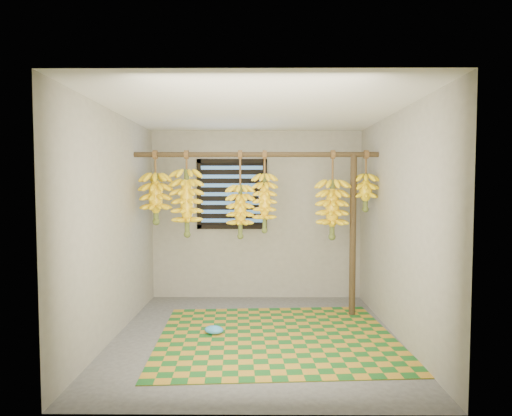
{
  "coord_description": "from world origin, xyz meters",
  "views": [
    {
      "loc": [
        0.03,
        -4.22,
        1.6
      ],
      "look_at": [
        0.0,
        0.55,
        1.35
      ],
      "focal_mm": 28.0,
      "sensor_mm": 36.0,
      "label": 1
    }
  ],
  "objects_px": {
    "woven_mat": "(277,337)",
    "banana_bunch_a": "(156,198)",
    "banana_bunch_c": "(240,211)",
    "banana_bunch_d": "(265,203)",
    "plastic_bag": "(214,330)",
    "support_post": "(353,236)",
    "banana_bunch_b": "(187,203)",
    "banana_bunch_e": "(332,209)",
    "banana_bunch_f": "(366,192)"
  },
  "relations": [
    {
      "from": "support_post",
      "to": "banana_bunch_b",
      "type": "xyz_separation_m",
      "value": [
        -2.06,
        -0.0,
        0.41
      ]
    },
    {
      "from": "plastic_bag",
      "to": "banana_bunch_b",
      "type": "distance_m",
      "value": 1.57
    },
    {
      "from": "banana_bunch_d",
      "to": "plastic_bag",
      "type": "bearing_deg",
      "value": -129.49
    },
    {
      "from": "banana_bunch_b",
      "to": "banana_bunch_c",
      "type": "height_order",
      "value": "same"
    },
    {
      "from": "woven_mat",
      "to": "banana_bunch_f",
      "type": "bearing_deg",
      "value": 33.57
    },
    {
      "from": "woven_mat",
      "to": "banana_bunch_d",
      "type": "relative_size",
      "value": 2.47
    },
    {
      "from": "banana_bunch_f",
      "to": "banana_bunch_b",
      "type": "bearing_deg",
      "value": -180.0
    },
    {
      "from": "banana_bunch_a",
      "to": "banana_bunch_b",
      "type": "xyz_separation_m",
      "value": [
        0.38,
        0.0,
        -0.05
      ]
    },
    {
      "from": "banana_bunch_b",
      "to": "banana_bunch_e",
      "type": "bearing_deg",
      "value": 0.0
    },
    {
      "from": "banana_bunch_b",
      "to": "banana_bunch_d",
      "type": "bearing_deg",
      "value": 0.0
    },
    {
      "from": "banana_bunch_d",
      "to": "banana_bunch_e",
      "type": "bearing_deg",
      "value": 0.0
    },
    {
      "from": "banana_bunch_a",
      "to": "banana_bunch_d",
      "type": "xyz_separation_m",
      "value": [
        1.35,
        0.0,
        -0.05
      ]
    },
    {
      "from": "woven_mat",
      "to": "banana_bunch_a",
      "type": "height_order",
      "value": "banana_bunch_a"
    },
    {
      "from": "plastic_bag",
      "to": "banana_bunch_e",
      "type": "distance_m",
      "value": 2.01
    },
    {
      "from": "support_post",
      "to": "banana_bunch_e",
      "type": "distance_m",
      "value": 0.42
    },
    {
      "from": "banana_bunch_b",
      "to": "banana_bunch_f",
      "type": "bearing_deg",
      "value": 0.0
    },
    {
      "from": "banana_bunch_e",
      "to": "banana_bunch_a",
      "type": "bearing_deg",
      "value": -180.0
    },
    {
      "from": "banana_bunch_c",
      "to": "banana_bunch_d",
      "type": "distance_m",
      "value": 0.32
    },
    {
      "from": "support_post",
      "to": "banana_bunch_f",
      "type": "relative_size",
      "value": 2.7
    },
    {
      "from": "support_post",
      "to": "banana_bunch_d",
      "type": "height_order",
      "value": "banana_bunch_d"
    },
    {
      "from": "banana_bunch_f",
      "to": "banana_bunch_c",
      "type": "bearing_deg",
      "value": 180.0
    },
    {
      "from": "banana_bunch_d",
      "to": "banana_bunch_e",
      "type": "xyz_separation_m",
      "value": [
        0.84,
        0.0,
        -0.08
      ]
    },
    {
      "from": "banana_bunch_a",
      "to": "banana_bunch_c",
      "type": "distance_m",
      "value": 1.06
    },
    {
      "from": "banana_bunch_a",
      "to": "banana_bunch_f",
      "type": "bearing_deg",
      "value": 0.0
    },
    {
      "from": "banana_bunch_e",
      "to": "banana_bunch_c",
      "type": "bearing_deg",
      "value": 180.0
    },
    {
      "from": "banana_bunch_e",
      "to": "banana_bunch_f",
      "type": "distance_m",
      "value": 0.46
    },
    {
      "from": "banana_bunch_a",
      "to": "banana_bunch_d",
      "type": "relative_size",
      "value": 0.89
    },
    {
      "from": "banana_bunch_e",
      "to": "banana_bunch_f",
      "type": "xyz_separation_m",
      "value": [
        0.41,
        -0.0,
        0.21
      ]
    },
    {
      "from": "banana_bunch_e",
      "to": "support_post",
      "type": "bearing_deg",
      "value": -0.0
    },
    {
      "from": "plastic_bag",
      "to": "banana_bunch_b",
      "type": "height_order",
      "value": "banana_bunch_b"
    },
    {
      "from": "woven_mat",
      "to": "banana_bunch_d",
      "type": "bearing_deg",
      "value": 99.12
    },
    {
      "from": "support_post",
      "to": "banana_bunch_c",
      "type": "relative_size",
      "value": 1.85
    },
    {
      "from": "woven_mat",
      "to": "banana_bunch_b",
      "type": "bearing_deg",
      "value": 145.36
    },
    {
      "from": "woven_mat",
      "to": "banana_bunch_b",
      "type": "xyz_separation_m",
      "value": [
        -1.08,
        0.75,
        1.4
      ]
    },
    {
      "from": "banana_bunch_c",
      "to": "banana_bunch_d",
      "type": "bearing_deg",
      "value": -0.0
    },
    {
      "from": "banana_bunch_a",
      "to": "banana_bunch_c",
      "type": "bearing_deg",
      "value": 0.0
    },
    {
      "from": "support_post",
      "to": "banana_bunch_e",
      "type": "xyz_separation_m",
      "value": [
        -0.26,
        0.0,
        0.33
      ]
    },
    {
      "from": "banana_bunch_a",
      "to": "banana_bunch_b",
      "type": "height_order",
      "value": "same"
    },
    {
      "from": "woven_mat",
      "to": "banana_bunch_c",
      "type": "xyz_separation_m",
      "value": [
        -0.42,
        0.75,
        1.3
      ]
    },
    {
      "from": "banana_bunch_d",
      "to": "banana_bunch_e",
      "type": "height_order",
      "value": "same"
    },
    {
      "from": "plastic_bag",
      "to": "support_post",
      "type": "bearing_deg",
      "value": 22.26
    },
    {
      "from": "banana_bunch_a",
      "to": "banana_bunch_d",
      "type": "height_order",
      "value": "same"
    },
    {
      "from": "banana_bunch_c",
      "to": "banana_bunch_f",
      "type": "distance_m",
      "value": 1.56
    },
    {
      "from": "support_post",
      "to": "banana_bunch_d",
      "type": "relative_size",
      "value": 1.99
    },
    {
      "from": "support_post",
      "to": "banana_bunch_e",
      "type": "height_order",
      "value": "banana_bunch_e"
    },
    {
      "from": "banana_bunch_a",
      "to": "plastic_bag",
      "type": "bearing_deg",
      "value": -40.66
    },
    {
      "from": "woven_mat",
      "to": "banana_bunch_a",
      "type": "xyz_separation_m",
      "value": [
        -1.47,
        0.75,
        1.46
      ]
    },
    {
      "from": "woven_mat",
      "to": "banana_bunch_e",
      "type": "distance_m",
      "value": 1.68
    },
    {
      "from": "woven_mat",
      "to": "plastic_bag",
      "type": "relative_size",
      "value": 11.69
    },
    {
      "from": "plastic_bag",
      "to": "banana_bunch_a",
      "type": "distance_m",
      "value": 1.75
    }
  ]
}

